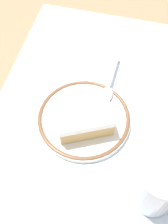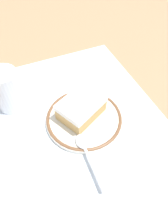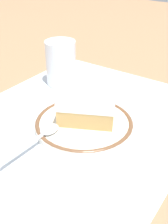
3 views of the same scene
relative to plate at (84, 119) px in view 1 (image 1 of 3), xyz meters
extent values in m
plane|color=#9E7551|center=(0.03, -0.02, -0.01)|extent=(2.40, 2.40, 0.00)
cube|color=silver|center=(0.03, -0.02, -0.01)|extent=(0.56, 0.40, 0.00)
cylinder|color=silver|center=(0.00, 0.00, 0.00)|extent=(0.18, 0.18, 0.01)
torus|color=brown|center=(0.00, 0.00, 0.00)|extent=(0.18, 0.18, 0.01)
cube|color=tan|center=(-0.01, 0.00, 0.02)|extent=(0.11, 0.12, 0.03)
cube|color=white|center=(-0.01, 0.00, 0.04)|extent=(0.11, 0.12, 0.01)
ellipsoid|color=silver|center=(0.06, -0.03, 0.01)|extent=(0.04, 0.03, 0.01)
cylinder|color=silver|center=(0.12, -0.03, 0.01)|extent=(0.09, 0.01, 0.01)
cylinder|color=silver|center=(-0.11, -0.14, 0.04)|extent=(0.07, 0.07, 0.10)
cylinder|color=#B7722D|center=(-0.11, -0.14, 0.02)|extent=(0.06, 0.06, 0.05)
camera|label=1|loc=(-0.28, -0.07, 0.49)|focal=48.61mm
camera|label=2|loc=(0.25, -0.11, 0.37)|focal=32.01mm
camera|label=3|loc=(0.34, 0.24, 0.28)|focal=45.51mm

